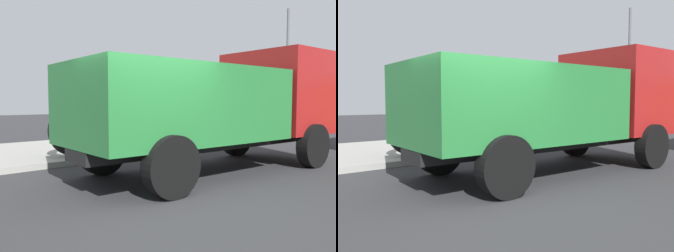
# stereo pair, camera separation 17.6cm
# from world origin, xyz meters

# --- Properties ---
(ground_plane) EXTENTS (80.00, 80.00, 0.00)m
(ground_plane) POSITION_xyz_m (0.00, 0.00, 0.00)
(ground_plane) COLOR #2D2D30
(sidewalk_curb) EXTENTS (36.00, 5.00, 0.15)m
(sidewalk_curb) POSITION_xyz_m (0.00, 6.50, 0.07)
(sidewalk_curb) COLOR #99968E
(sidewalk_curb) RESTS_ON ground
(fire_hydrant) EXTENTS (0.24, 0.54, 0.92)m
(fire_hydrant) POSITION_xyz_m (0.68, 5.08, 0.64)
(fire_hydrant) COLOR #2D8438
(fire_hydrant) RESTS_ON sidewalk_curb
(loose_tire) EXTENTS (1.34, 0.70, 1.32)m
(loose_tire) POSITION_xyz_m (0.56, 4.74, 0.81)
(loose_tire) COLOR black
(loose_tire) RESTS_ON sidewalk_curb
(stop_sign) EXTENTS (0.76, 0.08, 2.32)m
(stop_sign) POSITION_xyz_m (3.04, 4.60, 1.76)
(stop_sign) COLOR gray
(stop_sign) RESTS_ON sidewalk_curb
(dump_truck_green) EXTENTS (7.11, 3.08, 3.00)m
(dump_truck_green) POSITION_xyz_m (2.72, 1.16, 1.61)
(dump_truck_green) COLOR #237033
(dump_truck_green) RESTS_ON ground
(street_light_pole) EXTENTS (0.12, 0.12, 5.83)m
(street_light_pole) POSITION_xyz_m (11.41, 4.44, 3.07)
(street_light_pole) COLOR #595B5E
(street_light_pole) RESTS_ON sidewalk_curb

